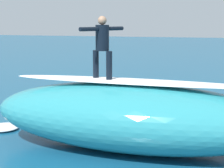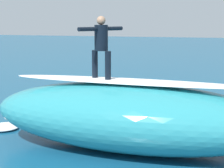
{
  "view_description": "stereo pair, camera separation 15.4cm",
  "coord_description": "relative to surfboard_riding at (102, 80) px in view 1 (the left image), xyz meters",
  "views": [
    {
      "loc": [
        -2.37,
        11.68,
        3.23
      ],
      "look_at": [
        0.98,
        0.52,
        1.3
      ],
      "focal_mm": 62.63,
      "sensor_mm": 36.0,
      "label": 1
    },
    {
      "loc": [
        -2.51,
        11.63,
        3.23
      ],
      "look_at": [
        0.98,
        0.52,
        1.3
      ],
      "focal_mm": 62.63,
      "sensor_mm": 36.0,
      "label": 2
    }
  ],
  "objects": [
    {
      "name": "foam_patch_near",
      "position": [
        1.97,
        -2.17,
        -1.67
      ],
      "size": [
        0.48,
        0.68,
        0.13
      ],
      "primitive_type": "ellipsoid",
      "rotation": [
        0.0,
        0.0,
        1.51
      ],
      "color": "white",
      "rests_on": "ground_plane"
    },
    {
      "name": "surfer_paddling",
      "position": [
        0.71,
        -3.88,
        -1.54
      ],
      "size": [
        0.38,
        1.56,
        0.28
      ],
      "rotation": [
        0.0,
        0.0,
        -1.65
      ],
      "color": "black",
      "rests_on": "surfboard_paddling"
    },
    {
      "name": "wave_foam_lip",
      "position": [
        -0.74,
        0.02,
        0.0
      ],
      "size": [
        6.29,
        1.12,
        0.08
      ],
      "primitive_type": "ellipsoid",
      "rotation": [
        0.0,
        0.0,
        -0.03
      ],
      "color": "white",
      "rests_on": "wave_crest"
    },
    {
      "name": "surfboard_riding",
      "position": [
        0.0,
        0.0,
        0.0
      ],
      "size": [
        1.84,
        1.24,
        0.07
      ],
      "primitive_type": "ellipsoid",
      "rotation": [
        0.0,
        0.0,
        -0.47
      ],
      "color": "yellow",
      "rests_on": "wave_crest"
    },
    {
      "name": "surfboard_paddling",
      "position": [
        0.7,
        -4.0,
        -1.7
      ],
      "size": [
        0.7,
        1.95,
        0.07
      ],
      "primitive_type": "ellipsoid",
      "rotation": [
        0.0,
        0.0,
        -1.65
      ],
      "color": "#EAE5C6",
      "rests_on": "ground_plane"
    },
    {
      "name": "ground_plane",
      "position": [
        -0.63,
        -2.52,
        -1.73
      ],
      "size": [
        120.0,
        120.0,
        0.0
      ],
      "primitive_type": "plane",
      "color": "#145175"
    },
    {
      "name": "foam_patch_mid",
      "position": [
        3.33,
        -0.67,
        -1.67
      ],
      "size": [
        0.99,
        1.02,
        0.12
      ],
      "primitive_type": "ellipsoid",
      "rotation": [
        0.0,
        0.0,
        1.62
      ],
      "color": "white",
      "rests_on": "ground_plane"
    },
    {
      "name": "surfer_riding",
      "position": [
        0.0,
        0.0,
        0.94
      ],
      "size": [
        0.75,
        1.35,
        1.55
      ],
      "rotation": [
        0.0,
        0.0,
        -0.47
      ],
      "color": "black",
      "rests_on": "surfboard_riding"
    },
    {
      "name": "wave_crest",
      "position": [
        -0.74,
        0.02,
        -0.88
      ],
      "size": [
        7.44,
        2.89,
        1.69
      ],
      "primitive_type": "ellipsoid",
      "rotation": [
        0.0,
        0.0,
        -0.03
      ],
      "color": "teal",
      "rests_on": "ground_plane"
    }
  ]
}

